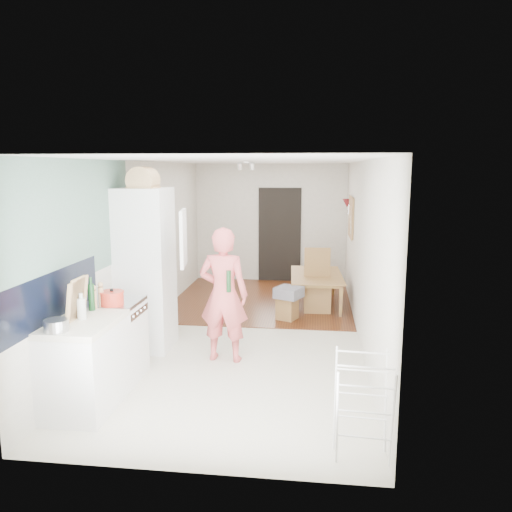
% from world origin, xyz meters
% --- Properties ---
extents(room_shell, '(3.20, 7.00, 2.50)m').
position_xyz_m(room_shell, '(0.00, 0.00, 1.25)').
color(room_shell, silver).
rests_on(room_shell, ground).
extents(floor, '(3.20, 7.00, 0.01)m').
position_xyz_m(floor, '(0.00, 0.00, 0.00)').
color(floor, beige).
rests_on(floor, ground).
extents(wood_floor_overlay, '(3.20, 3.30, 0.01)m').
position_xyz_m(wood_floor_overlay, '(0.00, 1.85, 0.01)').
color(wood_floor_overlay, '#572910').
rests_on(wood_floor_overlay, room_shell).
extents(sage_wall_panel, '(0.02, 3.00, 1.30)m').
position_xyz_m(sage_wall_panel, '(-1.59, -2.00, 1.85)').
color(sage_wall_panel, slate).
rests_on(sage_wall_panel, room_shell).
extents(tile_splashback, '(0.02, 1.90, 0.50)m').
position_xyz_m(tile_splashback, '(-1.59, -2.55, 1.15)').
color(tile_splashback, black).
rests_on(tile_splashback, room_shell).
extents(doorway_recess, '(0.90, 0.04, 2.00)m').
position_xyz_m(doorway_recess, '(0.20, 3.48, 1.00)').
color(doorway_recess, black).
rests_on(doorway_recess, room_shell).
extents(base_cabinet, '(0.60, 0.90, 0.86)m').
position_xyz_m(base_cabinet, '(-1.30, -2.55, 0.43)').
color(base_cabinet, white).
rests_on(base_cabinet, room_shell).
extents(worktop, '(0.62, 0.92, 0.06)m').
position_xyz_m(worktop, '(-1.30, -2.55, 0.89)').
color(worktop, '#F0E8CF').
rests_on(worktop, room_shell).
extents(range_cooker, '(0.60, 0.60, 0.88)m').
position_xyz_m(range_cooker, '(-1.30, -1.80, 0.44)').
color(range_cooker, white).
rests_on(range_cooker, room_shell).
extents(cooker_top, '(0.60, 0.60, 0.04)m').
position_xyz_m(cooker_top, '(-1.30, -1.80, 0.90)').
color(cooker_top, '#B2B3B5').
rests_on(cooker_top, room_shell).
extents(fridge_housing, '(0.66, 0.66, 2.15)m').
position_xyz_m(fridge_housing, '(-1.27, -0.78, 1.07)').
color(fridge_housing, white).
rests_on(fridge_housing, room_shell).
extents(fridge_door, '(0.14, 0.56, 0.70)m').
position_xyz_m(fridge_door, '(-0.66, -1.08, 1.55)').
color(fridge_door, white).
rests_on(fridge_door, room_shell).
extents(fridge_interior, '(0.02, 0.52, 0.66)m').
position_xyz_m(fridge_interior, '(-0.96, -0.78, 1.55)').
color(fridge_interior, white).
rests_on(fridge_interior, room_shell).
extents(pinboard, '(0.03, 0.90, 0.70)m').
position_xyz_m(pinboard, '(1.58, 1.90, 1.55)').
color(pinboard, tan).
rests_on(pinboard, room_shell).
extents(pinboard_frame, '(0.00, 0.94, 0.74)m').
position_xyz_m(pinboard_frame, '(1.57, 1.90, 1.55)').
color(pinboard_frame, olive).
rests_on(pinboard_frame, room_shell).
extents(wall_sconce, '(0.18, 0.18, 0.16)m').
position_xyz_m(wall_sconce, '(1.54, 2.55, 1.75)').
color(wall_sconce, maroon).
rests_on(wall_sconce, room_shell).
extents(person, '(0.76, 0.53, 2.00)m').
position_xyz_m(person, '(-0.16, -1.10, 1.00)').
color(person, '#DC5A5B').
rests_on(person, floor).
extents(dining_table, '(0.82, 1.39, 0.47)m').
position_xyz_m(dining_table, '(1.02, 1.61, 0.24)').
color(dining_table, olive).
rests_on(dining_table, floor).
extents(dining_chair, '(0.46, 0.46, 1.06)m').
position_xyz_m(dining_chair, '(1.01, 1.25, 0.53)').
color(dining_chair, olive).
rests_on(dining_chair, floor).
extents(stool, '(0.37, 0.37, 0.37)m').
position_xyz_m(stool, '(0.53, 0.69, 0.19)').
color(stool, olive).
rests_on(stool, floor).
extents(grey_drape, '(0.50, 0.50, 0.17)m').
position_xyz_m(grey_drape, '(0.56, 0.66, 0.46)').
color(grey_drape, slate).
rests_on(grey_drape, stool).
extents(drying_rack, '(0.48, 0.44, 0.88)m').
position_xyz_m(drying_rack, '(1.38, -3.11, 0.44)').
color(drying_rack, white).
rests_on(drying_rack, floor).
extents(bread_bin, '(0.43, 0.41, 0.19)m').
position_xyz_m(bread_bin, '(-1.22, -0.86, 2.25)').
color(bread_bin, '#DDC380').
rests_on(bread_bin, fridge_housing).
extents(red_casserole, '(0.29, 0.29, 0.15)m').
position_xyz_m(red_casserole, '(-1.24, -1.97, 1.00)').
color(red_casserole, red).
rests_on(red_casserole, cooker_top).
extents(steel_pan, '(0.23, 0.23, 0.11)m').
position_xyz_m(steel_pan, '(-1.38, -2.89, 0.98)').
color(steel_pan, '#B2B3B5').
rests_on(steel_pan, worktop).
extents(held_bottle, '(0.06, 0.06, 0.26)m').
position_xyz_m(held_bottle, '(-0.06, -1.27, 1.06)').
color(held_bottle, '#163C1B').
rests_on(held_bottle, person).
extents(bottle_a, '(0.07, 0.07, 0.30)m').
position_xyz_m(bottle_a, '(-1.44, -2.26, 1.07)').
color(bottle_a, '#163C1B').
rests_on(bottle_a, worktop).
extents(bottle_b, '(0.07, 0.07, 0.29)m').
position_xyz_m(bottle_b, '(-1.36, -2.19, 1.06)').
color(bottle_b, '#163C1B').
rests_on(bottle_b, worktop).
extents(bottle_c, '(0.09, 0.09, 0.21)m').
position_xyz_m(bottle_c, '(-1.32, -2.51, 1.03)').
color(bottle_c, silver).
rests_on(bottle_c, worktop).
extents(pepper_mill_front, '(0.05, 0.05, 0.20)m').
position_xyz_m(pepper_mill_front, '(-1.37, -2.12, 1.02)').
color(pepper_mill_front, '#DDC380').
rests_on(pepper_mill_front, worktop).
extents(pepper_mill_back, '(0.07, 0.07, 0.21)m').
position_xyz_m(pepper_mill_back, '(-1.34, -2.02, 1.02)').
color(pepper_mill_back, '#DDC380').
rests_on(pepper_mill_back, worktop).
extents(chopping_boards, '(0.11, 0.32, 0.42)m').
position_xyz_m(chopping_boards, '(-1.36, -2.52, 1.13)').
color(chopping_boards, '#DDC380').
rests_on(chopping_boards, worktop).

